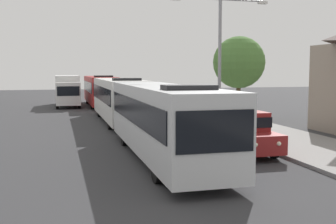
% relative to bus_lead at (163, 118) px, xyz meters
% --- Properties ---
extents(bus_lead, '(2.58, 12.18, 3.21)m').
position_rel_bus_lead_xyz_m(bus_lead, '(0.00, 0.00, 0.00)').
color(bus_lead, silver).
rests_on(bus_lead, ground_plane).
extents(bus_second_in_line, '(2.58, 12.33, 3.21)m').
position_rel_bus_lead_xyz_m(bus_second_in_line, '(0.00, 12.98, 0.00)').
color(bus_second_in_line, silver).
rests_on(bus_second_in_line, ground_plane).
extents(bus_middle, '(2.58, 12.19, 3.21)m').
position_rel_bus_lead_xyz_m(bus_middle, '(0.00, 26.91, 0.00)').
color(bus_middle, maroon).
rests_on(bus_middle, ground_plane).
extents(white_suv, '(1.86, 5.01, 1.90)m').
position_rel_bus_lead_xyz_m(white_suv, '(3.70, 0.35, -0.66)').
color(white_suv, maroon).
rests_on(white_suv, ground_plane).
extents(box_truck_oncoming, '(2.35, 7.96, 3.15)m').
position_rel_bus_lead_xyz_m(box_truck_oncoming, '(-3.30, 27.49, 0.02)').
color(box_truck_oncoming, white).
rests_on(box_truck_oncoming, ground_plane).
extents(streetlamp_mid, '(6.17, 0.28, 8.01)m').
position_rel_bus_lead_xyz_m(streetlamp_mid, '(5.40, 7.16, 3.40)').
color(streetlamp_mid, gray).
rests_on(streetlamp_mid, sidewalk).
extents(roadside_tree, '(3.81, 3.81, 6.04)m').
position_rel_bus_lead_xyz_m(roadside_tree, '(8.67, 11.55, 2.58)').
color(roadside_tree, '#4C3823').
rests_on(roadside_tree, sidewalk).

